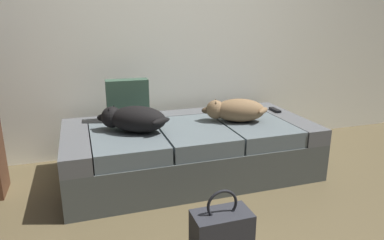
{
  "coord_description": "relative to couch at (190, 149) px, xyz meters",
  "views": [
    {
      "loc": [
        -0.82,
        -1.47,
        1.25
      ],
      "look_at": [
        0.0,
        1.02,
        0.47
      ],
      "focal_mm": 32.69,
      "sensor_mm": 36.0,
      "label": 1
    }
  ],
  "objects": [
    {
      "name": "back_wall",
      "position": [
        0.0,
        0.68,
        1.19
      ],
      "size": [
        6.4,
        0.1,
        2.8
      ],
      "primitive_type": "cube",
      "color": "white",
      "rests_on": "ground"
    },
    {
      "name": "couch",
      "position": [
        0.0,
        0.0,
        0.0
      ],
      "size": [
        1.96,
        0.96,
        0.42
      ],
      "color": "#484D4A",
      "rests_on": "ground"
    },
    {
      "name": "dog_dark",
      "position": [
        -0.46,
        -0.04,
        0.31
      ],
      "size": [
        0.54,
        0.42,
        0.2
      ],
      "color": "black",
      "rests_on": "couch"
    },
    {
      "name": "dog_tan",
      "position": [
        0.38,
        -0.03,
        0.31
      ],
      "size": [
        0.54,
        0.36,
        0.19
      ],
      "color": "olive",
      "rests_on": "couch"
    },
    {
      "name": "tv_remote",
      "position": [
        0.86,
        0.15,
        0.22
      ],
      "size": [
        0.05,
        0.15,
        0.02
      ],
      "primitive_type": "cube",
      "rotation": [
        0.0,
        0.0,
        -0.02
      ],
      "color": "black",
      "rests_on": "couch"
    },
    {
      "name": "throw_pillow",
      "position": [
        -0.45,
        0.28,
        0.38
      ],
      "size": [
        0.34,
        0.13,
        0.34
      ],
      "primitive_type": "cube",
      "rotation": [
        0.0,
        0.0,
        -0.04
      ],
      "color": "#324D3C",
      "rests_on": "couch"
    },
    {
      "name": "handbag",
      "position": [
        -0.15,
        -1.02,
        -0.08
      ],
      "size": [
        0.32,
        0.18,
        0.38
      ],
      "color": "#2A2C32",
      "rests_on": "ground"
    }
  ]
}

